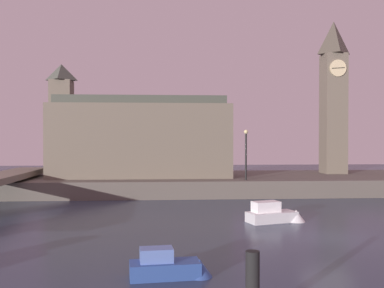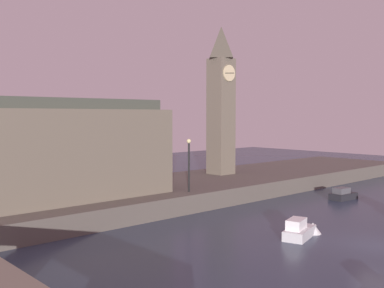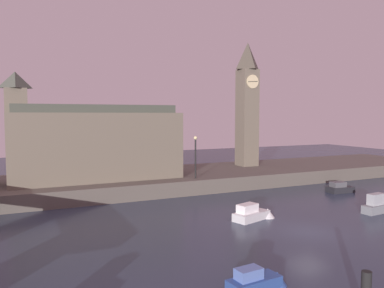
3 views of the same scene
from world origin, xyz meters
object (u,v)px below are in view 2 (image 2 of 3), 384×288
Objects in this scene: parliament_hall at (58,151)px; streetlamp at (189,159)px; clock_tower at (221,98)px; boat_ferry_white at (302,230)px; boat_barge_dark at (345,195)px.

parliament_hall is 10.37m from streetlamp.
clock_tower is 13.23m from streetlamp.
boat_barge_dark is (14.27, 4.99, -0.04)m from boat_ferry_white.
parliament_hall is 4.29× the size of boat_ferry_white.
clock_tower reaches higher than streetlamp.
boat_ferry_white is at bearing -91.26° from streetlamp.
clock_tower is 4.02× the size of boat_ferry_white.
streetlamp is (9.68, -3.57, -1.03)m from parliament_hall.
streetlamp is (-10.30, -6.32, -5.40)m from clock_tower.
boat_barge_dark is at bearing -23.52° from streetlamp.
streetlamp is 1.12× the size of boat_ferry_white.
clock_tower is 4.60× the size of boat_barge_dark.
boat_barge_dark is at bearing -73.29° from clock_tower.
boat_barge_dark is (14.03, -6.11, -3.77)m from streetlamp.
parliament_hall is at bearing -172.18° from clock_tower.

